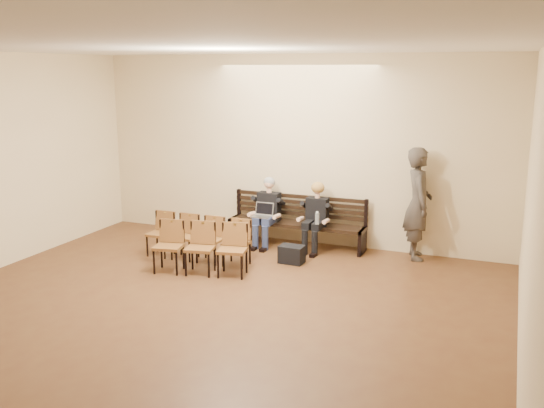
{
  "coord_description": "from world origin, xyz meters",
  "views": [
    {
      "loc": [
        3.78,
        -5.59,
        3.24
      ],
      "look_at": [
        -0.11,
        4.05,
        0.91
      ],
      "focal_mm": 40.0,
      "sensor_mm": 36.0,
      "label": 1
    }
  ],
  "objects_px": {
    "seated_man": "(267,213)",
    "passerby": "(418,195)",
    "water_bottle": "(317,224)",
    "chair_row_front": "(197,238)",
    "bench": "(296,234)",
    "bag": "(292,254)",
    "laptop": "(261,217)",
    "chair_row_back": "(200,249)",
    "seated_woman": "(315,220)"
  },
  "relations": [
    {
      "from": "bench",
      "to": "passerby",
      "type": "distance_m",
      "value": 2.36
    },
    {
      "from": "bench",
      "to": "bag",
      "type": "relative_size",
      "value": 6.34
    },
    {
      "from": "seated_man",
      "to": "chair_row_front",
      "type": "bearing_deg",
      "value": -119.8
    },
    {
      "from": "water_bottle",
      "to": "chair_row_front",
      "type": "relative_size",
      "value": 0.13
    },
    {
      "from": "seated_woman",
      "to": "chair_row_front",
      "type": "height_order",
      "value": "seated_woman"
    },
    {
      "from": "laptop",
      "to": "passerby",
      "type": "relative_size",
      "value": 0.16
    },
    {
      "from": "bag",
      "to": "water_bottle",
      "type": "bearing_deg",
      "value": 64.49
    },
    {
      "from": "bag",
      "to": "chair_row_front",
      "type": "height_order",
      "value": "chair_row_front"
    },
    {
      "from": "passerby",
      "to": "bag",
      "type": "bearing_deg",
      "value": 101.71
    },
    {
      "from": "bag",
      "to": "chair_row_back",
      "type": "height_order",
      "value": "chair_row_back"
    },
    {
      "from": "seated_man",
      "to": "water_bottle",
      "type": "distance_m",
      "value": 1.11
    },
    {
      "from": "seated_man",
      "to": "bag",
      "type": "height_order",
      "value": "seated_man"
    },
    {
      "from": "passerby",
      "to": "chair_row_back",
      "type": "height_order",
      "value": "passerby"
    },
    {
      "from": "chair_row_back",
      "to": "bag",
      "type": "bearing_deg",
      "value": 30.74
    },
    {
      "from": "laptop",
      "to": "chair_row_front",
      "type": "height_order",
      "value": "chair_row_front"
    },
    {
      "from": "chair_row_front",
      "to": "water_bottle",
      "type": "bearing_deg",
      "value": 29.37
    },
    {
      "from": "seated_man",
      "to": "seated_woman",
      "type": "height_order",
      "value": "seated_man"
    },
    {
      "from": "seated_man",
      "to": "laptop",
      "type": "xyz_separation_m",
      "value": [
        -0.03,
        -0.2,
        -0.03
      ]
    },
    {
      "from": "laptop",
      "to": "chair_row_back",
      "type": "bearing_deg",
      "value": -90.46
    },
    {
      "from": "seated_woman",
      "to": "laptop",
      "type": "bearing_deg",
      "value": -168.43
    },
    {
      "from": "bag",
      "to": "laptop",
      "type": "bearing_deg",
      "value": 141.9
    },
    {
      "from": "seated_woman",
      "to": "passerby",
      "type": "xyz_separation_m",
      "value": [
        1.77,
        0.22,
        0.56
      ]
    },
    {
      "from": "bench",
      "to": "laptop",
      "type": "relative_size",
      "value": 7.38
    },
    {
      "from": "bench",
      "to": "water_bottle",
      "type": "xyz_separation_m",
      "value": [
        0.54,
        -0.42,
        0.34
      ]
    },
    {
      "from": "seated_man",
      "to": "passerby",
      "type": "relative_size",
      "value": 0.54
    },
    {
      "from": "seated_man",
      "to": "bench",
      "type": "bearing_deg",
      "value": 12.76
    },
    {
      "from": "bag",
      "to": "chair_row_back",
      "type": "xyz_separation_m",
      "value": [
        -1.18,
        -1.06,
        0.27
      ]
    },
    {
      "from": "water_bottle",
      "to": "bag",
      "type": "height_order",
      "value": "water_bottle"
    },
    {
      "from": "seated_man",
      "to": "seated_woman",
      "type": "relative_size",
      "value": 1.09
    },
    {
      "from": "laptop",
      "to": "water_bottle",
      "type": "height_order",
      "value": "laptop"
    },
    {
      "from": "bench",
      "to": "seated_woman",
      "type": "distance_m",
      "value": 0.54
    },
    {
      "from": "chair_row_back",
      "to": "passerby",
      "type": "bearing_deg",
      "value": 23.35
    },
    {
      "from": "seated_man",
      "to": "water_bottle",
      "type": "bearing_deg",
      "value": -15.67
    },
    {
      "from": "laptop",
      "to": "passerby",
      "type": "bearing_deg",
      "value": 19.46
    },
    {
      "from": "passerby",
      "to": "bench",
      "type": "bearing_deg",
      "value": 74.96
    },
    {
      "from": "chair_row_front",
      "to": "chair_row_back",
      "type": "xyz_separation_m",
      "value": [
        0.38,
        -0.6,
        0.03
      ]
    },
    {
      "from": "chair_row_front",
      "to": "chair_row_back",
      "type": "height_order",
      "value": "chair_row_back"
    },
    {
      "from": "bench",
      "to": "seated_woman",
      "type": "height_order",
      "value": "seated_woman"
    },
    {
      "from": "seated_woman",
      "to": "laptop",
      "type": "xyz_separation_m",
      "value": [
        -0.98,
        -0.2,
        0.02
      ]
    },
    {
      "from": "bag",
      "to": "chair_row_front",
      "type": "relative_size",
      "value": 0.22
    },
    {
      "from": "bench",
      "to": "seated_man",
      "type": "xyz_separation_m",
      "value": [
        -0.53,
        -0.12,
        0.38
      ]
    },
    {
      "from": "passerby",
      "to": "chair_row_front",
      "type": "height_order",
      "value": "passerby"
    },
    {
      "from": "bench",
      "to": "water_bottle",
      "type": "distance_m",
      "value": 0.76
    },
    {
      "from": "seated_man",
      "to": "passerby",
      "type": "xyz_separation_m",
      "value": [
        2.71,
        0.22,
        0.51
      ]
    },
    {
      "from": "chair_row_front",
      "to": "bag",
      "type": "bearing_deg",
      "value": 16.74
    },
    {
      "from": "bench",
      "to": "bag",
      "type": "height_order",
      "value": "bench"
    },
    {
      "from": "seated_man",
      "to": "passerby",
      "type": "bearing_deg",
      "value": 4.63
    },
    {
      "from": "bench",
      "to": "passerby",
      "type": "bearing_deg",
      "value": 2.62
    },
    {
      "from": "seated_man",
      "to": "seated_woman",
      "type": "bearing_deg",
      "value": 0.0
    },
    {
      "from": "laptop",
      "to": "water_bottle",
      "type": "relative_size",
      "value": 1.49
    }
  ]
}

